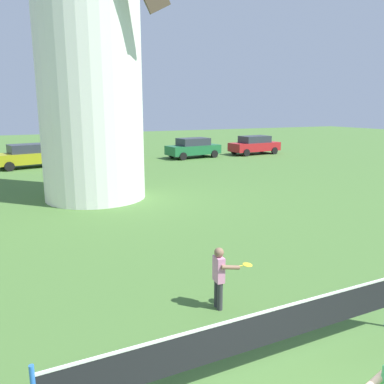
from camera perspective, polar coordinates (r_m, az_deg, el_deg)
windmill at (r=17.96m, az=-15.05°, el=24.01°), size 8.80×5.04×16.09m
tennis_net at (r=6.22m, az=8.60°, el=-19.55°), size 6.06×0.06×1.10m
player_far at (r=7.93m, az=4.06°, el=-11.83°), size 0.73×0.56×1.28m
parked_car_mustard at (r=28.26m, az=-22.62°, el=4.92°), size 4.47×2.51×1.56m
parked_car_cream at (r=29.14m, az=-11.60°, el=5.80°), size 4.45×2.40×1.56m
parked_car_green at (r=31.22m, az=0.18°, el=6.46°), size 4.43×2.25×1.56m
parked_car_red at (r=34.03m, az=9.07°, el=6.79°), size 4.50×2.11×1.56m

